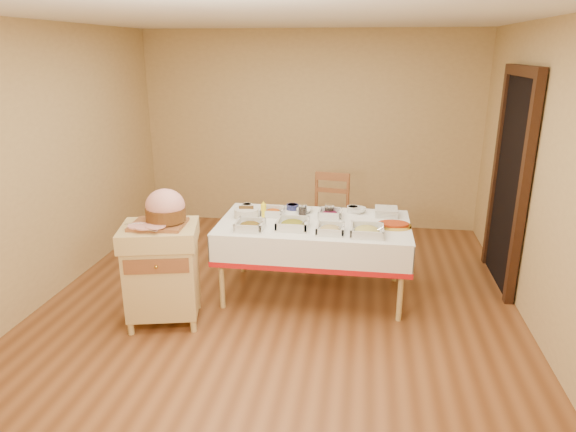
% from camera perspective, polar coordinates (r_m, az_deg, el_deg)
% --- Properties ---
extents(room_shell, '(5.00, 5.00, 5.00)m').
position_cam_1_polar(room_shell, '(4.54, -1.11, 4.79)').
color(room_shell, brown).
rests_on(room_shell, ground).
extents(doorway, '(0.09, 1.10, 2.20)m').
position_cam_1_polar(doorway, '(5.59, 23.53, 3.83)').
color(doorway, black).
rests_on(doorway, ground).
extents(dining_table, '(1.82, 1.02, 0.76)m').
position_cam_1_polar(dining_table, '(4.99, 2.92, -2.42)').
color(dining_table, '#DABC77').
rests_on(dining_table, ground).
extents(butcher_cart, '(0.75, 0.67, 0.91)m').
position_cam_1_polar(butcher_cart, '(4.65, -13.83, -5.65)').
color(butcher_cart, '#DABC77').
rests_on(butcher_cart, ground).
extents(dining_chair, '(0.50, 0.48, 0.98)m').
position_cam_1_polar(dining_chair, '(5.98, 4.56, 0.09)').
color(dining_chair, brown).
rests_on(dining_chair, ground).
extents(ham_on_board, '(0.48, 0.46, 0.32)m').
position_cam_1_polar(ham_on_board, '(4.48, -13.57, 0.67)').
color(ham_on_board, brown).
rests_on(ham_on_board, butcher_cart).
extents(serving_dish_a, '(0.26, 0.26, 0.11)m').
position_cam_1_polar(serving_dish_a, '(4.74, -4.27, -1.04)').
color(serving_dish_a, silver).
rests_on(serving_dish_a, dining_table).
extents(serving_dish_b, '(0.29, 0.29, 0.12)m').
position_cam_1_polar(serving_dish_b, '(4.76, 0.52, -0.89)').
color(serving_dish_b, silver).
rests_on(serving_dish_b, dining_table).
extents(serving_dish_c, '(0.25, 0.25, 0.10)m').
position_cam_1_polar(serving_dish_c, '(4.65, 4.74, -1.46)').
color(serving_dish_c, silver).
rests_on(serving_dish_c, dining_table).
extents(serving_dish_d, '(0.30, 0.30, 0.11)m').
position_cam_1_polar(serving_dish_d, '(4.64, 8.77, -1.61)').
color(serving_dish_d, silver).
rests_on(serving_dish_d, dining_table).
extents(serving_dish_e, '(0.23, 0.22, 0.11)m').
position_cam_1_polar(serving_dish_e, '(5.13, -1.71, 0.48)').
color(serving_dish_e, silver).
rests_on(serving_dish_e, dining_table).
extents(serving_dish_f, '(0.24, 0.23, 0.11)m').
position_cam_1_polar(serving_dish_f, '(5.08, 4.70, 0.26)').
color(serving_dish_f, silver).
rests_on(serving_dish_f, dining_table).
extents(small_bowl_left, '(0.11, 0.11, 0.05)m').
position_cam_1_polar(small_bowl_left, '(5.35, -4.59, 1.11)').
color(small_bowl_left, silver).
rests_on(small_bowl_left, dining_table).
extents(small_bowl_mid, '(0.13, 0.13, 0.05)m').
position_cam_1_polar(small_bowl_mid, '(5.31, 0.50, 1.05)').
color(small_bowl_mid, navy).
rests_on(small_bowl_mid, dining_table).
extents(small_bowl_right, '(0.12, 0.12, 0.06)m').
position_cam_1_polar(small_bowl_right, '(5.26, 7.23, 0.79)').
color(small_bowl_right, silver).
rests_on(small_bowl_right, dining_table).
extents(bowl_white_imported, '(0.17, 0.17, 0.04)m').
position_cam_1_polar(bowl_white_imported, '(5.23, 1.84, 0.65)').
color(bowl_white_imported, silver).
rests_on(bowl_white_imported, dining_table).
extents(bowl_small_imported, '(0.22, 0.22, 0.05)m').
position_cam_1_polar(bowl_small_imported, '(5.25, 7.74, 0.64)').
color(bowl_small_imported, silver).
rests_on(bowl_small_imported, dining_table).
extents(preserve_jar_left, '(0.09, 0.09, 0.11)m').
position_cam_1_polar(preserve_jar_left, '(5.13, 1.64, 0.69)').
color(preserve_jar_left, silver).
rests_on(preserve_jar_left, dining_table).
extents(preserve_jar_right, '(0.10, 0.10, 0.12)m').
position_cam_1_polar(preserve_jar_right, '(5.10, 4.61, 0.58)').
color(preserve_jar_right, silver).
rests_on(preserve_jar_right, dining_table).
extents(mustard_bottle, '(0.05, 0.05, 0.17)m').
position_cam_1_polar(mustard_bottle, '(5.05, -2.74, 0.67)').
color(mustard_bottle, yellow).
rests_on(mustard_bottle, dining_table).
extents(bread_basket, '(0.24, 0.24, 0.11)m').
position_cam_1_polar(bread_basket, '(5.08, -4.64, 0.37)').
color(bread_basket, silver).
rests_on(bread_basket, dining_table).
extents(plate_stack, '(0.22, 0.22, 0.08)m').
position_cam_1_polar(plate_stack, '(5.20, 10.86, 0.47)').
color(plate_stack, silver).
rests_on(plate_stack, dining_table).
extents(brass_platter, '(0.33, 0.24, 0.04)m').
position_cam_1_polar(brass_platter, '(4.88, 11.65, -1.00)').
color(brass_platter, gold).
rests_on(brass_platter, dining_table).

